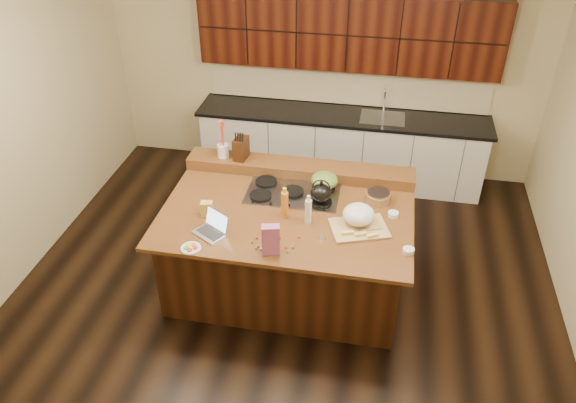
# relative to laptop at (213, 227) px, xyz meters

# --- Properties ---
(room) EXTENTS (5.52, 5.02, 2.72)m
(room) POSITION_rel_laptop_xyz_m (0.60, 0.44, 0.38)
(room) COLOR black
(room) RESTS_ON ground
(island) EXTENTS (2.40, 1.60, 0.92)m
(island) POSITION_rel_laptop_xyz_m (0.60, 0.44, -0.51)
(island) COLOR black
(island) RESTS_ON ground
(back_ledge) EXTENTS (2.40, 0.30, 0.12)m
(back_ledge) POSITION_rel_laptop_xyz_m (0.60, 1.14, 0.01)
(back_ledge) COLOR black
(back_ledge) RESTS_ON island
(cooktop) EXTENTS (0.92, 0.52, 0.05)m
(cooktop) POSITION_rel_laptop_xyz_m (0.60, 0.74, -0.04)
(cooktop) COLOR gray
(cooktop) RESTS_ON island
(back_counter) EXTENTS (3.70, 0.66, 2.40)m
(back_counter) POSITION_rel_laptop_xyz_m (0.90, 2.67, 0.01)
(back_counter) COLOR silver
(back_counter) RESTS_ON ground
(kettle) EXTENTS (0.26, 0.26, 0.18)m
(kettle) POSITION_rel_laptop_xyz_m (0.90, 0.61, 0.08)
(kettle) COLOR black
(kettle) RESTS_ON cooktop
(green_bowl) EXTENTS (0.35, 0.35, 0.15)m
(green_bowl) POSITION_rel_laptop_xyz_m (0.90, 0.87, 0.07)
(green_bowl) COLOR #59722D
(green_bowl) RESTS_ON cooktop
(laptop) EXTENTS (0.36, 0.34, 0.20)m
(laptop) POSITION_rel_laptop_xyz_m (0.00, 0.00, 0.00)
(laptop) COLOR #B7B7BC
(laptop) RESTS_ON island
(oil_bottle) EXTENTS (0.08, 0.08, 0.27)m
(oil_bottle) POSITION_rel_laptop_xyz_m (0.59, 0.36, 0.08)
(oil_bottle) COLOR orange
(oil_bottle) RESTS_ON island
(vinegar_bottle) EXTENTS (0.07, 0.07, 0.25)m
(vinegar_bottle) POSITION_rel_laptop_xyz_m (0.82, 0.30, 0.07)
(vinegar_bottle) COLOR silver
(vinegar_bottle) RESTS_ON island
(wooden_tray) EXTENTS (0.60, 0.52, 0.21)m
(wooden_tray) POSITION_rel_laptop_xyz_m (1.29, 0.34, 0.04)
(wooden_tray) COLOR tan
(wooden_tray) RESTS_ON island
(ramekin_a) EXTENTS (0.12, 0.12, 0.04)m
(ramekin_a) POSITION_rel_laptop_xyz_m (1.75, 0.03, -0.03)
(ramekin_a) COLOR white
(ramekin_a) RESTS_ON island
(ramekin_b) EXTENTS (0.11, 0.11, 0.04)m
(ramekin_b) POSITION_rel_laptop_xyz_m (1.26, 0.39, -0.03)
(ramekin_b) COLOR white
(ramekin_b) RESTS_ON island
(ramekin_c) EXTENTS (0.10, 0.10, 0.04)m
(ramekin_c) POSITION_rel_laptop_xyz_m (1.60, 0.55, -0.03)
(ramekin_c) COLOR white
(ramekin_c) RESTS_ON island
(strainer_bowl) EXTENTS (0.25, 0.25, 0.09)m
(strainer_bowl) POSITION_rel_laptop_xyz_m (1.44, 0.78, -0.01)
(strainer_bowl) COLOR #996B3F
(strainer_bowl) RESTS_ON island
(kitchen_timer) EXTENTS (0.09, 0.09, 0.07)m
(kitchen_timer) POSITION_rel_laptop_xyz_m (0.98, 0.09, -0.02)
(kitchen_timer) COLOR silver
(kitchen_timer) RESTS_ON island
(pink_bag) EXTENTS (0.17, 0.12, 0.29)m
(pink_bag) POSITION_rel_laptop_xyz_m (0.58, -0.19, 0.09)
(pink_bag) COLOR #BB588B
(pink_bag) RESTS_ON island
(candy_plate) EXTENTS (0.19, 0.19, 0.01)m
(candy_plate) POSITION_rel_laptop_xyz_m (-0.12, -0.27, -0.05)
(candy_plate) COLOR white
(candy_plate) RESTS_ON island
(package_box) EXTENTS (0.12, 0.09, 0.15)m
(package_box) POSITION_rel_laptop_xyz_m (-0.13, 0.23, 0.02)
(package_box) COLOR gold
(package_box) RESTS_ON island
(utensil_crock) EXTENTS (0.12, 0.12, 0.14)m
(utensil_crock) POSITION_rel_laptop_xyz_m (-0.23, 1.14, 0.14)
(utensil_crock) COLOR white
(utensil_crock) RESTS_ON back_ledge
(knife_block) EXTENTS (0.15, 0.21, 0.24)m
(knife_block) POSITION_rel_laptop_xyz_m (-0.03, 1.14, 0.19)
(knife_block) COLOR black
(knife_block) RESTS_ON back_ledge
(gumdrop_0) EXTENTS (0.02, 0.02, 0.02)m
(gumdrop_0) POSITION_rel_laptop_xyz_m (0.78, 0.06, -0.04)
(gumdrop_0) COLOR red
(gumdrop_0) RESTS_ON island
(gumdrop_1) EXTENTS (0.02, 0.02, 0.02)m
(gumdrop_1) POSITION_rel_laptop_xyz_m (0.44, -0.17, -0.04)
(gumdrop_1) COLOR #198C26
(gumdrop_1) RESTS_ON island
(gumdrop_2) EXTENTS (0.02, 0.02, 0.02)m
(gumdrop_2) POSITION_rel_laptop_xyz_m (0.60, 0.03, -0.04)
(gumdrop_2) COLOR red
(gumdrop_2) RESTS_ON island
(gumdrop_3) EXTENTS (0.02, 0.02, 0.02)m
(gumdrop_3) POSITION_rel_laptop_xyz_m (0.56, -0.14, -0.04)
(gumdrop_3) COLOR #198C26
(gumdrop_3) RESTS_ON island
(gumdrop_4) EXTENTS (0.02, 0.02, 0.02)m
(gumdrop_4) POSITION_rel_laptop_xyz_m (0.45, -0.14, -0.04)
(gumdrop_4) COLOR red
(gumdrop_4) RESTS_ON island
(gumdrop_5) EXTENTS (0.02, 0.02, 0.02)m
(gumdrop_5) POSITION_rel_laptop_xyz_m (0.48, -0.17, -0.04)
(gumdrop_5) COLOR #198C26
(gumdrop_5) RESTS_ON island
(gumdrop_6) EXTENTS (0.02, 0.02, 0.02)m
(gumdrop_6) POSITION_rel_laptop_xyz_m (0.70, -0.11, -0.04)
(gumdrop_6) COLOR red
(gumdrop_6) RESTS_ON island
(gumdrop_7) EXTENTS (0.02, 0.02, 0.02)m
(gumdrop_7) POSITION_rel_laptop_xyz_m (0.48, -0.02, -0.04)
(gumdrop_7) COLOR #198C26
(gumdrop_7) RESTS_ON island
(gumdrop_8) EXTENTS (0.02, 0.02, 0.02)m
(gumdrop_8) POSITION_rel_laptop_xyz_m (0.62, 0.02, -0.04)
(gumdrop_8) COLOR red
(gumdrop_8) RESTS_ON island
(gumdrop_9) EXTENTS (0.02, 0.02, 0.02)m
(gumdrop_9) POSITION_rel_laptop_xyz_m (0.38, -0.09, -0.04)
(gumdrop_9) COLOR #198C26
(gumdrop_9) RESTS_ON island
(gumdrop_10) EXTENTS (0.02, 0.02, 0.02)m
(gumdrop_10) POSITION_rel_laptop_xyz_m (0.60, 0.01, -0.04)
(gumdrop_10) COLOR red
(gumdrop_10) RESTS_ON island
(gumdrop_11) EXTENTS (0.02, 0.02, 0.02)m
(gumdrop_11) POSITION_rel_laptop_xyz_m (0.76, -0.10, -0.04)
(gumdrop_11) COLOR #198C26
(gumdrop_11) RESTS_ON island
(gumdrop_12) EXTENTS (0.02, 0.02, 0.02)m
(gumdrop_12) POSITION_rel_laptop_xyz_m (0.41, -0.03, -0.04)
(gumdrop_12) COLOR red
(gumdrop_12) RESTS_ON island
(gumdrop_13) EXTENTS (0.02, 0.02, 0.02)m
(gumdrop_13) POSITION_rel_laptop_xyz_m (0.72, -0.16, -0.04)
(gumdrop_13) COLOR #198C26
(gumdrop_13) RESTS_ON island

